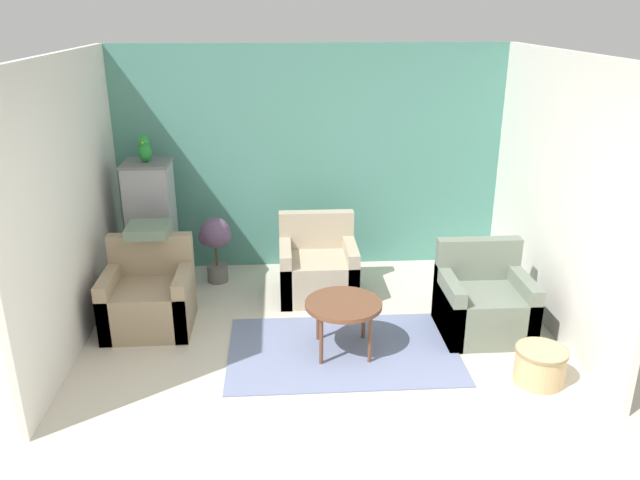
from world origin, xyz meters
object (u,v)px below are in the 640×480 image
armchair_middle (318,269)px  wicker_basket (540,364)px  coffee_table (344,307)px  armchair_left (149,299)px  parrot (145,149)px  potted_plant (215,240)px  armchair_right (483,304)px  birdcage (152,227)px

armchair_middle → wicker_basket: size_ratio=2.00×
coffee_table → armchair_left: bearing=161.7°
parrot → potted_plant: 1.24m
armchair_right → potted_plant: size_ratio=1.13×
armchair_right → birdcage: 3.56m
parrot → wicker_basket: bearing=-31.8°
birdcage → parrot: size_ratio=4.88×
armchair_middle → armchair_left: bearing=-159.9°
coffee_table → armchair_right: size_ratio=0.80×
armchair_left → birdcage: (-0.11, 0.98, 0.40)m
armchair_left → potted_plant: armchair_left is taller
armchair_left → armchair_right: (3.18, -0.33, 0.00)m
potted_plant → birdcage: bearing=-175.8°
coffee_table → armchair_middle: (-0.15, 1.21, -0.16)m
armchair_middle → birdcage: (-1.78, 0.37, 0.40)m
parrot → armchair_left: bearing=-83.5°
armchair_middle → potted_plant: armchair_middle is taller
potted_plant → armchair_middle: bearing=-20.6°
armchair_right → armchair_middle: 1.78m
armchair_middle → birdcage: birdcage is taller
armchair_left → parrot: size_ratio=2.96×
armchair_left → armchair_right: same height
birdcage → wicker_basket: (3.51, -2.18, -0.53)m
parrot → potted_plant: parrot is taller
armchair_middle → parrot: (-1.78, 0.37, 1.25)m
wicker_basket → armchair_right: bearing=103.9°
armchair_left → parrot: parrot is taller
armchair_left → wicker_basket: (3.39, -1.20, -0.13)m
armchair_middle → potted_plant: (-1.12, 0.42, 0.21)m
armchair_middle → wicker_basket: armchair_middle is taller
parrot → armchair_middle: bearing=-11.8°
potted_plant → wicker_basket: 3.63m
birdcage → potted_plant: bearing=4.2°
coffee_table → armchair_middle: armchair_middle is taller
coffee_table → wicker_basket: size_ratio=1.60×
birdcage → potted_plant: 0.69m
armchair_left → parrot: 1.59m
coffee_table → armchair_middle: 1.23m
armchair_left → wicker_basket: 3.60m
armchair_left → parrot: bearing=96.5°
coffee_table → wicker_basket: coffee_table is taller
birdcage → potted_plant: (0.66, 0.05, -0.19)m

